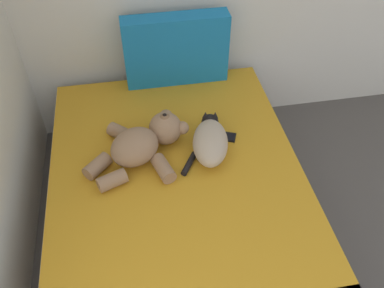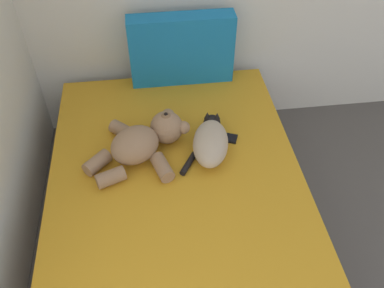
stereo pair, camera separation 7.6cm
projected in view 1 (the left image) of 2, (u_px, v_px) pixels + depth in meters
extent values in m
cube|color=#9E7A56|center=(180.00, 221.00, 2.34)|extent=(1.38, 1.97, 0.28)
cube|color=white|center=(179.00, 196.00, 2.18)|extent=(1.34, 1.91, 0.18)
cube|color=orange|center=(177.00, 176.00, 2.15)|extent=(1.33, 1.77, 0.02)
cube|color=#1972AD|center=(176.00, 50.00, 2.57)|extent=(0.66, 0.13, 0.46)
ellipsoid|color=tan|center=(210.00, 143.00, 2.20)|extent=(0.25, 0.37, 0.15)
sphere|color=black|center=(210.00, 123.00, 2.36)|extent=(0.10, 0.10, 0.10)
cone|color=black|center=(205.00, 115.00, 2.32)|extent=(0.04, 0.04, 0.04)
cone|color=black|center=(215.00, 115.00, 2.31)|extent=(0.04, 0.04, 0.04)
cylinder|color=black|center=(189.00, 163.00, 2.17)|extent=(0.11, 0.15, 0.03)
ellipsoid|color=black|center=(217.00, 138.00, 2.31)|extent=(0.08, 0.11, 0.04)
ellipsoid|color=#937051|center=(135.00, 147.00, 2.16)|extent=(0.35, 0.33, 0.18)
sphere|color=#937051|center=(165.00, 128.00, 2.26)|extent=(0.18, 0.18, 0.18)
sphere|color=brown|center=(165.00, 120.00, 2.22)|extent=(0.07, 0.07, 0.07)
sphere|color=black|center=(165.00, 115.00, 2.19)|extent=(0.02, 0.02, 0.02)
sphere|color=#937051|center=(166.00, 116.00, 2.32)|extent=(0.07, 0.07, 0.07)
sphere|color=#937051|center=(182.00, 128.00, 2.25)|extent=(0.07, 0.07, 0.07)
cylinder|color=#937051|center=(122.00, 133.00, 2.31)|extent=(0.17, 0.16, 0.08)
cylinder|color=#937051|center=(97.00, 166.00, 2.13)|extent=(0.16, 0.16, 0.08)
cylinder|color=#937051|center=(163.00, 168.00, 2.12)|extent=(0.12, 0.18, 0.08)
cylinder|color=#937051|center=(112.00, 180.00, 2.06)|extent=(0.17, 0.13, 0.08)
cube|color=black|center=(223.00, 136.00, 2.34)|extent=(0.16, 0.12, 0.01)
cube|color=black|center=(223.00, 135.00, 2.34)|extent=(0.14, 0.10, 0.00)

